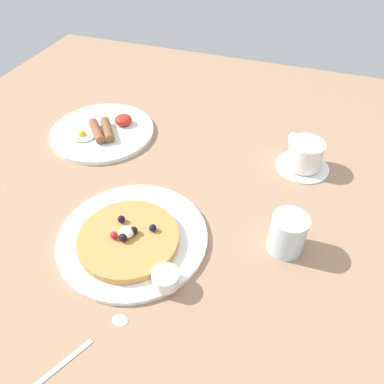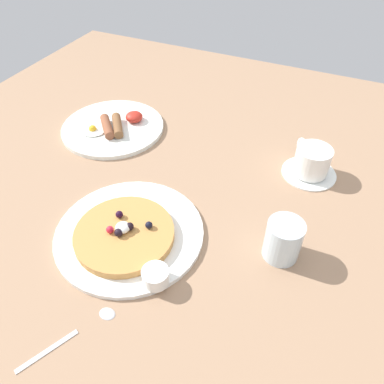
# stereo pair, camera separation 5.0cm
# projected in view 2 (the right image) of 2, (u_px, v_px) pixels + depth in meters

# --- Properties ---
(ground_plane) EXTENTS (1.56, 1.60, 0.03)m
(ground_plane) POSITION_uv_depth(u_px,v_px,m) (176.00, 216.00, 0.80)
(ground_plane) COLOR #A07B5D
(pancake_plate) EXTENTS (0.30, 0.30, 0.01)m
(pancake_plate) POSITION_uv_depth(u_px,v_px,m) (130.00, 233.00, 0.74)
(pancake_plate) COLOR white
(pancake_plate) RESTS_ON ground_plane
(pancake_with_berries) EXTENTS (0.20, 0.20, 0.03)m
(pancake_with_berries) POSITION_uv_depth(u_px,v_px,m) (124.00, 234.00, 0.71)
(pancake_with_berries) COLOR #C98B46
(pancake_with_berries) RESTS_ON pancake_plate
(syrup_ramekin) EXTENTS (0.05, 0.05, 0.03)m
(syrup_ramekin) POSITION_uv_depth(u_px,v_px,m) (156.00, 276.00, 0.64)
(syrup_ramekin) COLOR white
(syrup_ramekin) RESTS_ON pancake_plate
(breakfast_plate) EXTENTS (0.28, 0.28, 0.01)m
(breakfast_plate) POSITION_uv_depth(u_px,v_px,m) (113.00, 128.00, 1.01)
(breakfast_plate) COLOR white
(breakfast_plate) RESTS_ON ground_plane
(fried_breakfast) EXTENTS (0.13, 0.14, 0.03)m
(fried_breakfast) POSITION_uv_depth(u_px,v_px,m) (116.00, 124.00, 0.99)
(fried_breakfast) COLOR brown
(fried_breakfast) RESTS_ON breakfast_plate
(coffee_saucer) EXTENTS (0.13, 0.13, 0.01)m
(coffee_saucer) POSITION_uv_depth(u_px,v_px,m) (309.00, 173.00, 0.87)
(coffee_saucer) COLOR white
(coffee_saucer) RESTS_ON ground_plane
(coffee_cup) EXTENTS (0.09, 0.10, 0.06)m
(coffee_cup) POSITION_uv_depth(u_px,v_px,m) (312.00, 160.00, 0.85)
(coffee_cup) COLOR white
(coffee_cup) RESTS_ON coffee_saucer
(teaspoon) EXTENTS (0.09, 0.15, 0.01)m
(teaspoon) POSITION_uv_depth(u_px,v_px,m) (83.00, 327.00, 0.60)
(teaspoon) COLOR silver
(teaspoon) RESTS_ON ground_plane
(water_glass) EXTENTS (0.07, 0.07, 0.08)m
(water_glass) POSITION_uv_depth(u_px,v_px,m) (283.00, 240.00, 0.68)
(water_glass) COLOR silver
(water_glass) RESTS_ON ground_plane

